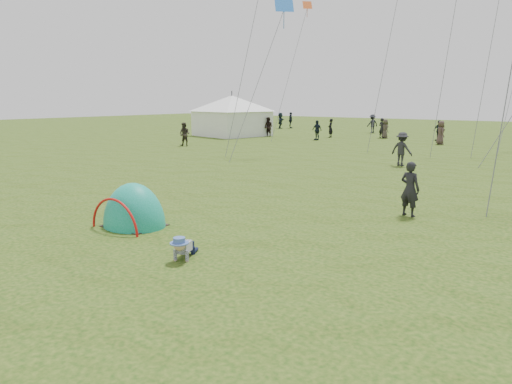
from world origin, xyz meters
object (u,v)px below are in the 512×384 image
Objects in this scene: crawling_toddler at (183,247)px; event_marquee at (232,114)px; popup_tent at (135,226)px; standing_adult at (410,189)px.

event_marquee reaches higher than crawling_toddler.
popup_tent reaches higher than crawling_toddler.
popup_tent is 0.41× the size of event_marquee.
popup_tent is 29.77m from event_marquee.
crawling_toddler is 3.03m from popup_tent.
standing_adult is (5.36, 5.27, 0.77)m from popup_tent.
crawling_toddler is 6.80m from standing_adult.
crawling_toddler is at bearing -40.90° from event_marquee.
standing_adult reaches higher than crawling_toddler.
standing_adult is at bearing 43.46° from crawling_toddler.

